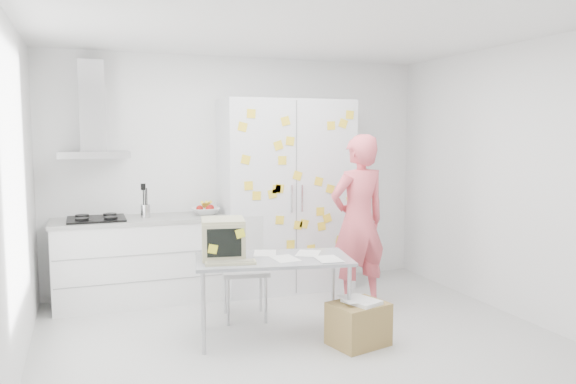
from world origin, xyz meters
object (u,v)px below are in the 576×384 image
object	(u,v)px
chair	(244,261)
cardboard_box	(358,323)
desk	(242,248)
person	(358,222)

from	to	relation	value
chair	cardboard_box	bearing A→B (deg)	-46.87
desk	chair	bearing A→B (deg)	83.30
chair	cardboard_box	world-z (taller)	chair
person	cardboard_box	distance (m)	1.30
desk	cardboard_box	xyz separation A→B (m)	(0.90, -0.50, -0.63)
chair	cardboard_box	xyz separation A→B (m)	(0.72, -1.09, -0.37)
person	desk	world-z (taller)	person
chair	cardboard_box	size ratio (longest dim) A/B	1.84
desk	chair	xyz separation A→B (m)	(0.18, 0.59, -0.26)
chair	desk	bearing A→B (deg)	-97.60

